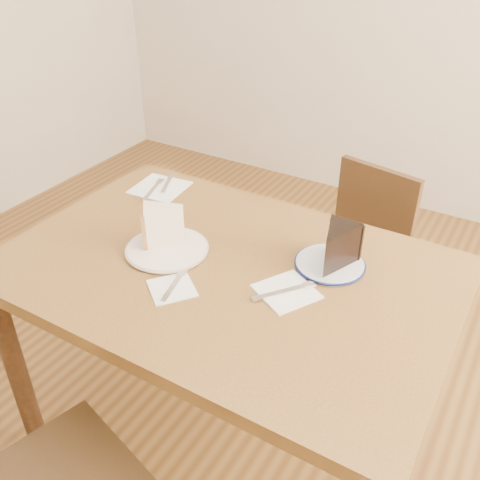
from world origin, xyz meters
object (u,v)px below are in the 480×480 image
(table, at_px, (225,294))
(chair_far, at_px, (353,260))
(chocolate_cake, at_px, (335,250))
(carrot_cake, at_px, (165,226))
(plate_navy, at_px, (330,264))
(plate_cream, at_px, (167,249))

(table, height_order, chair_far, chair_far)
(chair_far, xyz_separation_m, chocolate_cake, (0.11, -0.53, 0.39))
(chair_far, bearing_deg, table, 89.12)
(chocolate_cake, bearing_deg, carrot_cake, 18.31)
(plate_navy, bearing_deg, carrot_cake, -162.04)
(plate_navy, distance_m, carrot_cake, 0.46)
(plate_cream, bearing_deg, plate_navy, 21.58)
(plate_navy, bearing_deg, plate_cream, -158.42)
(chair_far, distance_m, plate_navy, 0.63)
(table, distance_m, plate_navy, 0.30)
(plate_navy, bearing_deg, chocolate_cake, -42.55)
(chocolate_cake, bearing_deg, plate_navy, -40.25)
(plate_cream, xyz_separation_m, chocolate_cake, (0.43, 0.15, 0.06))
(plate_navy, distance_m, chocolate_cake, 0.06)
(plate_cream, bearing_deg, chair_far, 64.87)
(plate_cream, relative_size, carrot_cake, 2.09)
(plate_cream, bearing_deg, table, 7.34)
(table, relative_size, plate_navy, 6.63)
(carrot_cake, bearing_deg, chocolate_cake, 66.78)
(table, bearing_deg, plate_navy, 30.47)
(table, bearing_deg, plate_cream, -172.66)
(chocolate_cake, bearing_deg, chair_far, -76.24)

